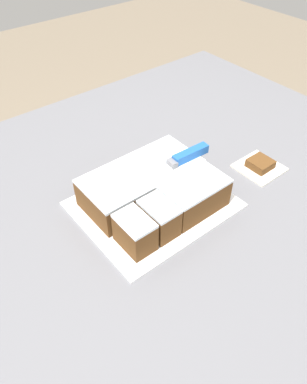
{
  "coord_description": "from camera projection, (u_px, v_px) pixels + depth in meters",
  "views": [
    {
      "loc": [
        -0.48,
        -0.56,
        1.57
      ],
      "look_at": [
        -0.07,
        -0.05,
        0.96
      ],
      "focal_mm": 35.0,
      "sensor_mm": 36.0,
      "label": 1
    }
  ],
  "objects": [
    {
      "name": "ground_plane",
      "position": [
        158.0,
        344.0,
        1.6
      ],
      "size": [
        8.0,
        8.0,
        0.0
      ],
      "primitive_type": "plane",
      "color": "#7F705B"
    },
    {
      "name": "cake",
      "position": [
        154.0,
        191.0,
        0.89
      ],
      "size": [
        0.29,
        0.23,
        0.08
      ],
      "color": "brown",
      "rests_on": "cake_board"
    },
    {
      "name": "countertop",
      "position": [
        159.0,
        283.0,
        1.29
      ],
      "size": [
        1.4,
        1.1,
        0.92
      ],
      "color": "slate",
      "rests_on": "ground_plane"
    },
    {
      "name": "brownie",
      "position": [
        260.0,
        164.0,
        1.01
      ],
      "size": [
        0.06,
        0.06,
        0.02
      ],
      "color": "brown",
      "rests_on": "paper_napkin"
    },
    {
      "name": "cake_board",
      "position": [
        154.0,
        204.0,
        0.92
      ],
      "size": [
        0.35,
        0.3,
        0.01
      ],
      "color": "white",
      "rests_on": "countertop"
    },
    {
      "name": "knife",
      "position": [
        181.0,
        159.0,
        0.9
      ],
      "size": [
        0.27,
        0.04,
        0.02
      ],
      "rotation": [
        0.0,
        0.0,
        3.09
      ],
      "color": "silver",
      "rests_on": "cake"
    },
    {
      "name": "paper_napkin",
      "position": [
        259.0,
        168.0,
        1.02
      ],
      "size": [
        0.11,
        0.11,
        0.01
      ],
      "color": "white",
      "rests_on": "countertop"
    }
  ]
}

